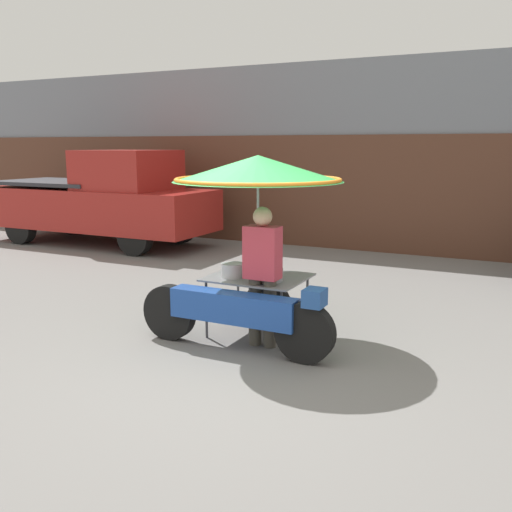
# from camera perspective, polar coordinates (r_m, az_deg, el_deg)

# --- Properties ---
(ground_plane) EXTENTS (36.00, 36.00, 0.00)m
(ground_plane) POSITION_cam_1_polar(r_m,az_deg,el_deg) (5.83, -2.69, -11.01)
(ground_plane) COLOR slate
(shopfront_building) EXTENTS (28.00, 2.06, 3.91)m
(shopfront_building) POSITION_cam_1_polar(r_m,az_deg,el_deg) (12.89, 14.62, 9.59)
(shopfront_building) COLOR gray
(shopfront_building) RESTS_ON ground
(vendor_motorcycle_cart) EXTENTS (2.28, 1.92, 2.08)m
(vendor_motorcycle_cart) POSITION_cam_1_polar(r_m,az_deg,el_deg) (6.38, -0.09, 5.82)
(vendor_motorcycle_cart) COLOR black
(vendor_motorcycle_cart) RESTS_ON ground
(vendor_person) EXTENTS (0.38, 0.22, 1.55)m
(vendor_person) POSITION_cam_1_polar(r_m,az_deg,el_deg) (6.17, 0.65, -1.39)
(vendor_person) COLOR #4C473D
(vendor_person) RESTS_ON ground
(pickup_truck) EXTENTS (5.32, 1.87, 2.09)m
(pickup_truck) POSITION_cam_1_polar(r_m,az_deg,el_deg) (13.14, -15.00, 5.42)
(pickup_truck) COLOR black
(pickup_truck) RESTS_ON ground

